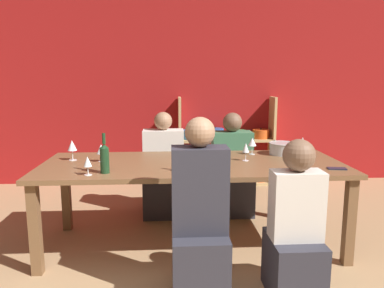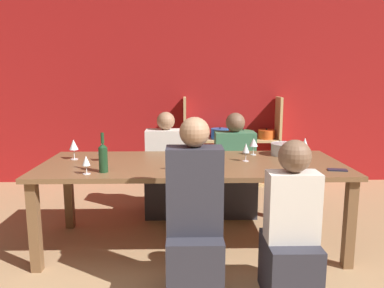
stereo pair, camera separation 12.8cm
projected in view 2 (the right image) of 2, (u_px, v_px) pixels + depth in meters
wall_back_red at (178, 90)px, 5.38m from camera, size 8.80×0.06×2.70m
shelf_unit at (232, 151)px, 5.35m from camera, size 1.37×0.30×1.26m
dining_table at (192, 171)px, 3.34m from camera, size 2.66×1.05×0.78m
mixing_bowl at (284, 149)px, 3.64m from camera, size 0.26×0.26×0.12m
wine_bottle_green at (198, 157)px, 2.90m from camera, size 0.07×0.07×0.34m
wine_bottle_dark at (103, 157)px, 2.96m from camera, size 0.07×0.07×0.32m
wine_glass_white_a at (246, 149)px, 3.36m from camera, size 0.06×0.06×0.16m
wine_glass_red_a at (86, 161)px, 2.91m from camera, size 0.06×0.06×0.15m
wine_glass_red_b at (74, 145)px, 3.43m from camera, size 0.08×0.08×0.19m
wine_glass_empty_a at (305, 143)px, 3.66m from camera, size 0.06×0.06×0.17m
wine_glass_red_c at (254, 143)px, 3.64m from camera, size 0.08×0.08×0.17m
wine_glass_white_b at (102, 149)px, 3.37m from camera, size 0.08×0.08×0.16m
cell_phone at (337, 170)px, 3.04m from camera, size 0.16×0.10×0.01m
person_near_a at (194, 233)px, 2.56m from camera, size 0.38×0.47×1.27m
person_far_a at (234, 177)px, 4.26m from camera, size 0.45×0.56×1.14m
person_near_b at (291, 240)px, 2.56m from camera, size 0.35×0.43×1.12m
person_far_b at (166, 177)px, 4.24m from camera, size 0.45×0.56×1.15m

